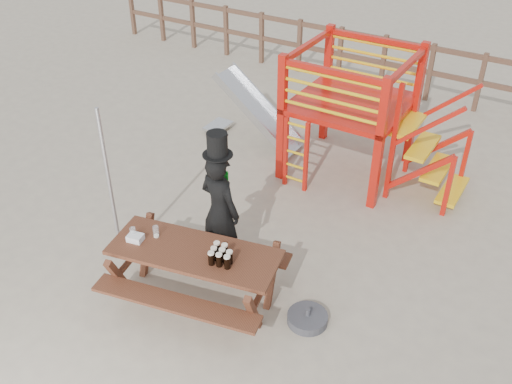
# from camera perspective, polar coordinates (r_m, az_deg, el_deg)

# --- Properties ---
(ground) EXTENTS (60.00, 60.00, 0.00)m
(ground) POSITION_cam_1_polar(r_m,az_deg,el_deg) (7.32, -4.42, -9.85)
(ground) COLOR #B4A78C
(ground) RESTS_ON ground
(back_fence) EXTENTS (15.09, 0.09, 1.20)m
(back_fence) POSITION_cam_1_polar(r_m,az_deg,el_deg) (12.43, 14.86, 12.51)
(back_fence) COLOR brown
(back_fence) RESTS_ON ground
(playground_fort) EXTENTS (4.71, 1.84, 2.10)m
(playground_fort) POSITION_cam_1_polar(r_m,az_deg,el_deg) (9.27, 8.94, 8.10)
(playground_fort) COLOR red
(playground_fort) RESTS_ON ground
(picnic_table) EXTENTS (2.25, 1.77, 0.78)m
(picnic_table) POSITION_cam_1_polar(r_m,az_deg,el_deg) (6.90, -6.07, -7.67)
(picnic_table) COLOR brown
(picnic_table) RESTS_ON ground
(man_with_hat) EXTENTS (0.65, 0.49, 1.93)m
(man_with_hat) POSITION_cam_1_polar(r_m,az_deg,el_deg) (7.22, -3.63, -1.58)
(man_with_hat) COLOR black
(man_with_hat) RESTS_ON ground
(metal_pole) EXTENTS (0.05, 0.05, 2.24)m
(metal_pole) POSITION_cam_1_polar(r_m,az_deg,el_deg) (7.31, -14.34, 0.19)
(metal_pole) COLOR #B2B2B7
(metal_pole) RESTS_ON ground
(parasol_base) EXTENTS (0.48, 0.48, 0.20)m
(parasol_base) POSITION_cam_1_polar(r_m,az_deg,el_deg) (6.92, 5.16, -12.47)
(parasol_base) COLOR #3E3E43
(parasol_base) RESTS_ON ground
(paper_bag) EXTENTS (0.20, 0.17, 0.08)m
(paper_bag) POSITION_cam_1_polar(r_m,az_deg,el_deg) (6.95, -11.97, -4.50)
(paper_bag) COLOR white
(paper_bag) RESTS_ON picnic_table
(stout_pints) EXTENTS (0.31, 0.27, 0.17)m
(stout_pints) POSITION_cam_1_polar(r_m,az_deg,el_deg) (6.49, -3.56, -6.34)
(stout_pints) COLOR black
(stout_pints) RESTS_ON picnic_table
(empty_glasses) EXTENTS (0.29, 0.24, 0.15)m
(empty_glasses) POSITION_cam_1_polar(r_m,az_deg,el_deg) (6.96, -11.08, -4.02)
(empty_glasses) COLOR silver
(empty_glasses) RESTS_ON picnic_table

